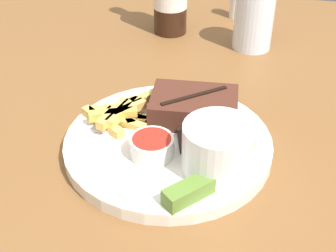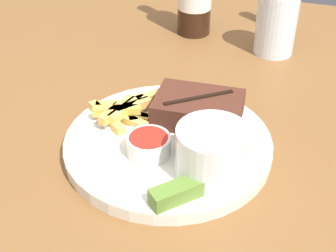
{
  "view_description": "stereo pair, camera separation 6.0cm",
  "coord_description": "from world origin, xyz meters",
  "px_view_note": "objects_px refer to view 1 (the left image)",
  "views": [
    {
      "loc": [
        0.09,
        -0.48,
        1.15
      ],
      "look_at": [
        0.0,
        0.0,
        0.8
      ],
      "focal_mm": 50.0,
      "sensor_mm": 36.0,
      "label": 1
    },
    {
      "loc": [
        0.15,
        -0.46,
        1.15
      ],
      "look_at": [
        0.0,
        0.0,
        0.8
      ],
      "focal_mm": 50.0,
      "sensor_mm": 36.0,
      "label": 2
    }
  ],
  "objects_px": {
    "coleslaw_cup": "(218,146)",
    "dipping_sauce_cup": "(152,146)",
    "fork_utensil": "(116,131)",
    "dinner_plate": "(168,144)",
    "drinking_glass": "(254,19)",
    "steak_portion": "(194,107)",
    "salt_shaker": "(237,2)",
    "knife_utensil": "(181,124)",
    "pickle_spear": "(191,190)"
  },
  "relations": [
    {
      "from": "salt_shaker",
      "to": "coleslaw_cup",
      "type": "bearing_deg",
      "value": -88.46
    },
    {
      "from": "knife_utensil",
      "to": "drinking_glass",
      "type": "relative_size",
      "value": 1.49
    },
    {
      "from": "pickle_spear",
      "to": "drinking_glass",
      "type": "xyz_separation_m",
      "value": [
        0.05,
        0.43,
        0.03
      ]
    },
    {
      "from": "steak_portion",
      "to": "knife_utensil",
      "type": "relative_size",
      "value": 0.74
    },
    {
      "from": "coleslaw_cup",
      "to": "fork_utensil",
      "type": "height_order",
      "value": "coleslaw_cup"
    },
    {
      "from": "knife_utensil",
      "to": "fork_utensil",
      "type": "bearing_deg",
      "value": 96.06
    },
    {
      "from": "steak_portion",
      "to": "dipping_sauce_cup",
      "type": "relative_size",
      "value": 2.2
    },
    {
      "from": "steak_portion",
      "to": "knife_utensil",
      "type": "distance_m",
      "value": 0.03
    },
    {
      "from": "dipping_sauce_cup",
      "to": "fork_utensil",
      "type": "height_order",
      "value": "dipping_sauce_cup"
    },
    {
      "from": "dinner_plate",
      "to": "salt_shaker",
      "type": "distance_m",
      "value": 0.47
    },
    {
      "from": "fork_utensil",
      "to": "salt_shaker",
      "type": "height_order",
      "value": "salt_shaker"
    },
    {
      "from": "dipping_sauce_cup",
      "to": "salt_shaker",
      "type": "relative_size",
      "value": 0.85
    },
    {
      "from": "pickle_spear",
      "to": "knife_utensil",
      "type": "distance_m",
      "value": 0.14
    },
    {
      "from": "salt_shaker",
      "to": "knife_utensil",
      "type": "bearing_deg",
      "value": -95.77
    },
    {
      "from": "dinner_plate",
      "to": "drinking_glass",
      "type": "relative_size",
      "value": 2.47
    },
    {
      "from": "pickle_spear",
      "to": "fork_utensil",
      "type": "bearing_deg",
      "value": 139.02
    },
    {
      "from": "coleslaw_cup",
      "to": "salt_shaker",
      "type": "bearing_deg",
      "value": 91.54
    },
    {
      "from": "steak_portion",
      "to": "dipping_sauce_cup",
      "type": "bearing_deg",
      "value": -113.24
    },
    {
      "from": "coleslaw_cup",
      "to": "knife_utensil",
      "type": "distance_m",
      "value": 0.1
    },
    {
      "from": "pickle_spear",
      "to": "fork_utensil",
      "type": "height_order",
      "value": "pickle_spear"
    },
    {
      "from": "drinking_glass",
      "to": "salt_shaker",
      "type": "bearing_deg",
      "value": 105.95
    },
    {
      "from": "steak_portion",
      "to": "salt_shaker",
      "type": "distance_m",
      "value": 0.41
    },
    {
      "from": "drinking_glass",
      "to": "salt_shaker",
      "type": "height_order",
      "value": "drinking_glass"
    },
    {
      "from": "coleslaw_cup",
      "to": "drinking_glass",
      "type": "xyz_separation_m",
      "value": [
        0.02,
        0.38,
        0.0
      ]
    },
    {
      "from": "coleslaw_cup",
      "to": "knife_utensil",
      "type": "bearing_deg",
      "value": 126.17
    },
    {
      "from": "dinner_plate",
      "to": "coleslaw_cup",
      "type": "relative_size",
      "value": 3.18
    },
    {
      "from": "knife_utensil",
      "to": "salt_shaker",
      "type": "relative_size",
      "value": 2.52
    },
    {
      "from": "steak_portion",
      "to": "fork_utensil",
      "type": "height_order",
      "value": "steak_portion"
    },
    {
      "from": "dipping_sauce_cup",
      "to": "dinner_plate",
      "type": "bearing_deg",
      "value": 70.04
    },
    {
      "from": "steak_portion",
      "to": "pickle_spear",
      "type": "distance_m",
      "value": 0.16
    },
    {
      "from": "drinking_glass",
      "to": "dipping_sauce_cup",
      "type": "bearing_deg",
      "value": -106.24
    },
    {
      "from": "fork_utensil",
      "to": "drinking_glass",
      "type": "relative_size",
      "value": 1.22
    },
    {
      "from": "fork_utensil",
      "to": "coleslaw_cup",
      "type": "bearing_deg",
      "value": -18.87
    },
    {
      "from": "dipping_sauce_cup",
      "to": "drinking_glass",
      "type": "distance_m",
      "value": 0.38
    },
    {
      "from": "knife_utensil",
      "to": "steak_portion",
      "type": "bearing_deg",
      "value": -47.75
    },
    {
      "from": "coleslaw_cup",
      "to": "knife_utensil",
      "type": "height_order",
      "value": "coleslaw_cup"
    },
    {
      "from": "fork_utensil",
      "to": "knife_utensil",
      "type": "xyz_separation_m",
      "value": [
        0.08,
        0.03,
        0.0
      ]
    },
    {
      "from": "dinner_plate",
      "to": "coleslaw_cup",
      "type": "height_order",
      "value": "coleslaw_cup"
    },
    {
      "from": "coleslaw_cup",
      "to": "dipping_sauce_cup",
      "type": "bearing_deg",
      "value": 172.74
    },
    {
      "from": "knife_utensil",
      "to": "pickle_spear",
      "type": "bearing_deg",
      "value": 179.05
    },
    {
      "from": "dinner_plate",
      "to": "coleslaw_cup",
      "type": "xyz_separation_m",
      "value": [
        0.07,
        -0.05,
        0.04
      ]
    },
    {
      "from": "steak_portion",
      "to": "drinking_glass",
      "type": "height_order",
      "value": "drinking_glass"
    },
    {
      "from": "dipping_sauce_cup",
      "to": "drinking_glass",
      "type": "height_order",
      "value": "drinking_glass"
    },
    {
      "from": "steak_portion",
      "to": "coleslaw_cup",
      "type": "relative_size",
      "value": 1.42
    },
    {
      "from": "dipping_sauce_cup",
      "to": "pickle_spear",
      "type": "bearing_deg",
      "value": -47.82
    },
    {
      "from": "knife_utensil",
      "to": "coleslaw_cup",
      "type": "bearing_deg",
      "value": -159.16
    },
    {
      "from": "steak_portion",
      "to": "drinking_glass",
      "type": "xyz_separation_m",
      "value": [
        0.07,
        0.27,
        0.02
      ]
    },
    {
      "from": "dinner_plate",
      "to": "steak_portion",
      "type": "xyz_separation_m",
      "value": [
        0.03,
        0.05,
        0.03
      ]
    },
    {
      "from": "pickle_spear",
      "to": "salt_shaker",
      "type": "height_order",
      "value": "salt_shaker"
    },
    {
      "from": "coleslaw_cup",
      "to": "drinking_glass",
      "type": "height_order",
      "value": "drinking_glass"
    }
  ]
}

